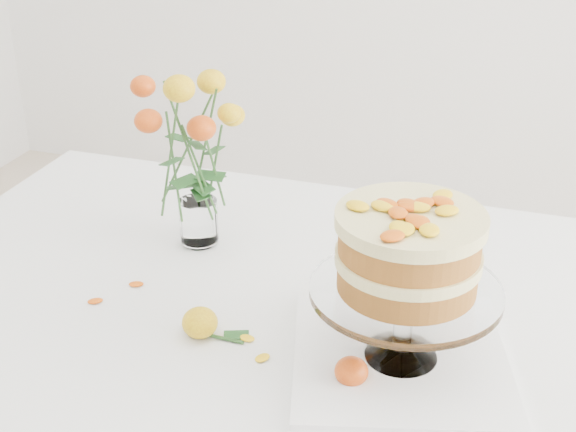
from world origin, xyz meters
name	(u,v)px	position (x,y,z in m)	size (l,w,h in m)	color
table	(287,335)	(0.00, 0.00, 0.67)	(1.43, 0.93, 0.76)	tan
napkin	(400,358)	(0.22, -0.12, 0.76)	(0.32, 0.32, 0.01)	white
cake_stand	(408,259)	(0.22, -0.12, 0.93)	(0.28, 0.28, 0.25)	white
rose_vase	(194,140)	(-0.22, 0.12, 0.97)	(0.24, 0.24, 0.36)	white
loose_rose_near	(200,323)	(-0.09, -0.15, 0.78)	(0.10, 0.06, 0.05)	yellow
loose_rose_far	(352,371)	(0.16, -0.19, 0.78)	(0.08, 0.05, 0.04)	#C53A09
stray_petal_a	(198,314)	(-0.12, -0.10, 0.76)	(0.03, 0.02, 0.00)	yellow
stray_petal_b	(247,338)	(-0.02, -0.14, 0.76)	(0.03, 0.02, 0.00)	yellow
stray_petal_c	(262,358)	(0.02, -0.18, 0.76)	(0.03, 0.02, 0.00)	yellow
stray_petal_d	(136,284)	(-0.26, -0.05, 0.76)	(0.03, 0.02, 0.00)	yellow
stray_petal_e	(95,301)	(-0.30, -0.12, 0.76)	(0.03, 0.02, 0.00)	yellow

